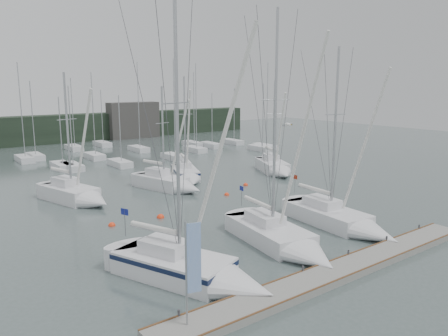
% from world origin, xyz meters
% --- Properties ---
extents(ground, '(160.00, 160.00, 0.00)m').
position_xyz_m(ground, '(0.00, 0.00, 0.00)').
color(ground, '#485855').
rests_on(ground, ground).
extents(dock, '(24.00, 2.00, 0.40)m').
position_xyz_m(dock, '(0.00, -5.00, 0.20)').
color(dock, slate).
rests_on(dock, ground).
extents(far_treeline, '(90.00, 4.00, 5.00)m').
position_xyz_m(far_treeline, '(0.00, 62.00, 2.50)').
color(far_treeline, black).
rests_on(far_treeline, ground).
extents(far_building_right, '(10.00, 3.00, 7.00)m').
position_xyz_m(far_building_right, '(18.00, 60.00, 3.50)').
color(far_building_right, '#3C3937').
rests_on(far_building_right, ground).
extents(mast_forest, '(59.24, 24.66, 14.61)m').
position_xyz_m(mast_forest, '(2.41, 39.78, 0.47)').
color(mast_forest, silver).
rests_on(mast_forest, ground).
extents(sailboat_near_left, '(6.47, 9.96, 16.32)m').
position_xyz_m(sailboat_near_left, '(-7.00, -1.27, 0.65)').
color(sailboat_near_left, silver).
rests_on(sailboat_near_left, ground).
extents(sailboat_near_center, '(4.47, 10.47, 16.38)m').
position_xyz_m(sailboat_near_center, '(0.15, -0.71, 0.55)').
color(sailboat_near_center, silver).
rests_on(sailboat_near_center, ground).
extents(sailboat_near_right, '(3.70, 10.56, 14.28)m').
position_xyz_m(sailboat_near_right, '(6.56, -0.41, 0.55)').
color(sailboat_near_right, silver).
rests_on(sailboat_near_right, ground).
extents(sailboat_mid_b, '(5.00, 8.71, 12.50)m').
position_xyz_m(sailboat_mid_b, '(-6.76, 18.75, 0.63)').
color(sailboat_mid_b, silver).
rests_on(sailboat_mid_b, ground).
extents(sailboat_mid_c, '(4.71, 8.47, 11.19)m').
position_xyz_m(sailboat_mid_c, '(2.36, 17.99, 0.60)').
color(sailboat_mid_c, silver).
rests_on(sailboat_mid_c, ground).
extents(sailboat_mid_d, '(5.45, 8.59, 12.21)m').
position_xyz_m(sailboat_mid_d, '(5.96, 20.84, 0.58)').
color(sailboat_mid_d, silver).
rests_on(sailboat_mid_d, ground).
extents(sailboat_mid_e, '(6.00, 8.87, 11.80)m').
position_xyz_m(sailboat_mid_e, '(16.50, 17.66, 0.61)').
color(sailboat_mid_e, silver).
rests_on(sailboat_mid_e, ground).
extents(buoy_a, '(0.61, 0.61, 0.61)m').
position_xyz_m(buoy_a, '(-3.03, 10.50, 0.00)').
color(buoy_a, '#F73A15').
rests_on(buoy_a, ground).
extents(buoy_b, '(0.50, 0.50, 0.50)m').
position_xyz_m(buoy_b, '(5.63, 13.08, 0.00)').
color(buoy_b, '#F73A15').
rests_on(buoy_b, ground).
extents(buoy_c, '(0.55, 0.55, 0.55)m').
position_xyz_m(buoy_c, '(-6.97, 10.92, 0.00)').
color(buoy_c, '#F73A15').
rests_on(buoy_c, ground).
extents(dock_banner, '(0.69, 0.23, 4.67)m').
position_xyz_m(dock_banner, '(-9.87, -4.95, 3.16)').
color(dock_banner, '#9FA2A7').
rests_on(dock_banner, dock).
extents(seagull, '(1.06, 0.52, 0.21)m').
position_xyz_m(seagull, '(-0.81, -1.35, 8.28)').
color(seagull, white).
rests_on(seagull, ground).
extents(buoy_d, '(0.50, 0.50, 0.50)m').
position_xyz_m(buoy_d, '(9.74, 15.19, 0.00)').
color(buoy_d, '#F73A15').
rests_on(buoy_d, ground).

